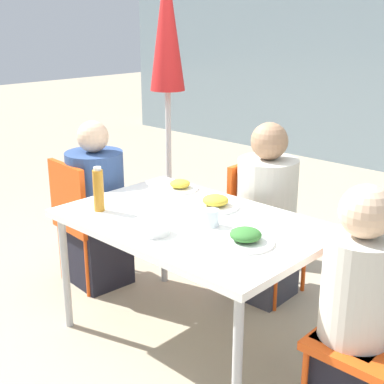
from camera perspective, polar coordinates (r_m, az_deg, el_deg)
name	(u,v)px	position (r m, az deg, el deg)	size (l,w,h in m)	color
ground_plane	(192,339)	(3.15, 0.00, -15.46)	(24.00, 24.00, 0.00)	tan
dining_table	(192,229)	(2.83, 0.00, -3.96)	(1.38, 0.90, 0.73)	white
chair_left	(83,214)	(3.61, -11.58, -2.30)	(0.43, 0.43, 0.86)	#E54C14
person_left	(97,211)	(3.60, -10.09, -2.00)	(0.37, 0.37, 1.12)	black
chair_right	(374,320)	(2.48, 18.82, -12.79)	(0.40, 0.40, 0.86)	#E54C14
person_right	(355,316)	(2.42, 16.99, -12.53)	(0.31, 0.31, 1.12)	black
chair_far	(260,218)	(3.49, 7.23, -2.74)	(0.41, 0.41, 0.86)	#E54C14
person_far	(266,219)	(3.40, 7.88, -2.83)	(0.37, 0.37, 1.15)	#383842
closed_umbrella	(167,48)	(4.11, -2.67, 15.09)	(0.36, 0.36, 2.18)	#333333
plate_0	(246,238)	(2.52, 5.74, -4.87)	(0.27, 0.27, 0.07)	white
plate_1	(215,203)	(2.97, 2.52, -1.17)	(0.27, 0.27, 0.07)	white
plate_2	(180,186)	(3.28, -1.30, 0.64)	(0.23, 0.23, 0.06)	white
bottle	(98,190)	(2.94, -9.95, 0.24)	(0.06, 0.06, 0.25)	#B7751E
drinking_cup	(211,218)	(2.71, 2.08, -2.76)	(0.08, 0.08, 0.09)	silver
salad_bowl	(154,229)	(2.62, -4.09, -3.95)	(0.16, 0.16, 0.05)	white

